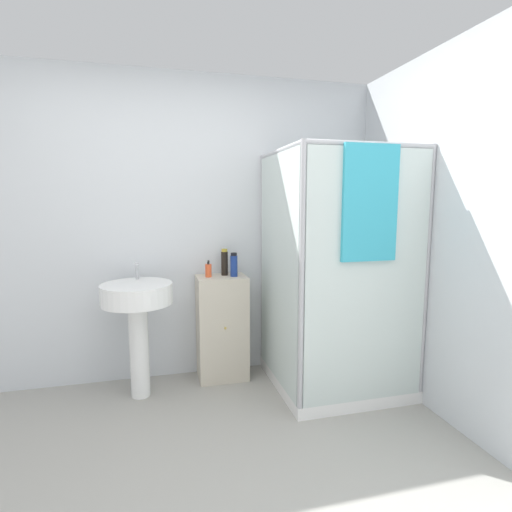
% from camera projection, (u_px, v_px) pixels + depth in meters
% --- Properties ---
extents(wall_back, '(6.40, 0.06, 2.50)m').
position_uv_depth(wall_back, '(179.00, 229.00, 3.31)').
color(wall_back, silver).
rests_on(wall_back, ground_plane).
extents(shower_enclosure, '(0.97, 1.00, 1.86)m').
position_uv_depth(shower_enclosure, '(332.00, 329.00, 3.11)').
color(shower_enclosure, white).
rests_on(shower_enclosure, ground_plane).
extents(vanity_cabinet, '(0.41, 0.32, 0.87)m').
position_uv_depth(vanity_cabinet, '(222.00, 327.00, 3.33)').
color(vanity_cabinet, beige).
rests_on(vanity_cabinet, ground_plane).
extents(sink, '(0.52, 0.52, 1.01)m').
position_uv_depth(sink, '(137.00, 309.00, 2.97)').
color(sink, white).
rests_on(sink, ground_plane).
extents(soap_dispenser, '(0.05, 0.05, 0.14)m').
position_uv_depth(soap_dispenser, '(208.00, 270.00, 3.24)').
color(soap_dispenser, '#E5562D').
rests_on(soap_dispenser, vanity_cabinet).
extents(shampoo_bottle_tall_black, '(0.06, 0.06, 0.22)m').
position_uv_depth(shampoo_bottle_tall_black, '(225.00, 262.00, 3.31)').
color(shampoo_bottle_tall_black, black).
rests_on(shampoo_bottle_tall_black, vanity_cabinet).
extents(shampoo_bottle_blue, '(0.06, 0.06, 0.20)m').
position_uv_depth(shampoo_bottle_blue, '(234.00, 265.00, 3.25)').
color(shampoo_bottle_blue, navy).
rests_on(shampoo_bottle_blue, vanity_cabinet).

